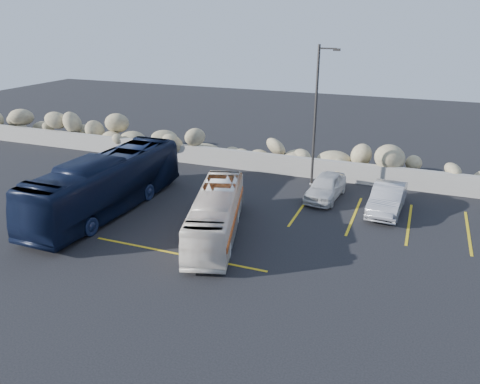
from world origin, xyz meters
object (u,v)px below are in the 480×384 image
at_px(lamppost, 316,117).
at_px(car_b, 387,198).
at_px(tour_coach, 106,184).
at_px(car_a, 326,186).
at_px(vintage_bus, 216,214).

relative_size(lamppost, car_b, 1.88).
bearing_deg(tour_coach, car_a, 31.04).
relative_size(vintage_bus, car_a, 1.93).
bearing_deg(vintage_bus, car_a, 44.49).
distance_m(tour_coach, car_a, 11.53).
height_order(vintage_bus, car_a, vintage_bus).
distance_m(car_a, car_b, 3.36).
xyz_separation_m(lamppost, car_b, (4.17, -1.35, -3.59)).
bearing_deg(car_b, tour_coach, -155.54).
height_order(lamppost, car_b, lamppost).
distance_m(vintage_bus, tour_coach, 6.37).
bearing_deg(lamppost, tour_coach, -144.58).
xyz_separation_m(vintage_bus, car_a, (3.62, 6.44, -0.38)).
distance_m(lamppost, vintage_bus, 8.27).
bearing_deg(lamppost, car_a, -36.44).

